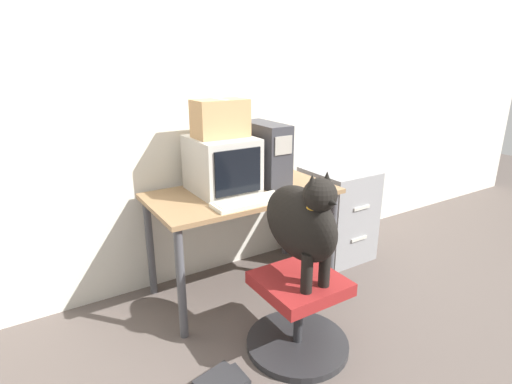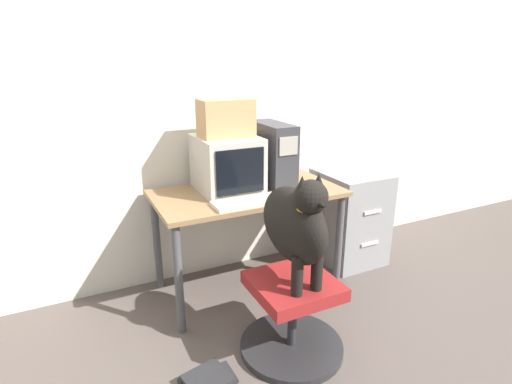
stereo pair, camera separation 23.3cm
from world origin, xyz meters
name	(u,v)px [view 2 (the right image)]	position (x,y,z in m)	size (l,w,h in m)	color
ground_plane	(269,311)	(0.00, 0.00, 0.00)	(12.00, 12.00, 0.00)	#564C47
wall_back	(224,98)	(0.00, 0.72, 1.30)	(8.00, 0.05, 2.60)	silver
desk	(248,204)	(0.00, 0.33, 0.63)	(1.24, 0.66, 0.73)	olive
crt_monitor	(227,164)	(-0.11, 0.41, 0.91)	(0.38, 0.44, 0.36)	#B7B2A8
pc_tower	(272,154)	(0.23, 0.41, 0.94)	(0.18, 0.43, 0.43)	#333338
keyboard	(250,201)	(-0.09, 0.10, 0.74)	(0.47, 0.17, 0.03)	beige
computer_mouse	(293,192)	(0.23, 0.12, 0.75)	(0.07, 0.04, 0.04)	beige
office_chair	(292,317)	(-0.06, -0.38, 0.21)	(0.58, 0.58, 0.44)	#262628
dog	(296,223)	(-0.06, -0.38, 0.77)	(0.21, 0.53, 0.61)	black
filing_cabinet	(349,216)	(0.92, 0.38, 0.37)	(0.46, 0.52, 0.73)	gray
cardboard_box	(226,118)	(-0.11, 0.41, 1.21)	(0.34, 0.20, 0.24)	tan
book_stack_floor	(208,380)	(-0.57, -0.42, 0.03)	(0.28, 0.23, 0.06)	#262628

